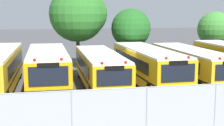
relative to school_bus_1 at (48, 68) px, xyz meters
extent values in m
plane|color=#424244|center=(5.29, 0.17, -1.44)|extent=(160.00, 160.00, 0.00)
cube|color=black|center=(-2.06, 0.41, 0.35)|extent=(0.18, 8.75, 0.79)
cylinder|color=black|center=(-2.29, -4.09, -0.94)|extent=(0.30, 1.00, 1.00)
cylinder|color=black|center=(-2.17, 3.93, -0.94)|extent=(0.30, 1.00, 1.00)
cube|color=#EAA80C|center=(0.00, 0.03, -0.02)|extent=(2.56, 9.87, 2.15)
cube|color=white|center=(0.00, 0.03, 1.11)|extent=(2.51, 9.67, 0.12)
cube|color=black|center=(0.02, -4.97, -0.91)|extent=(2.58, 0.17, 0.36)
cube|color=black|center=(0.02, -4.92, 0.37)|extent=(2.07, 0.07, 1.03)
cube|color=black|center=(1.28, 0.33, 0.32)|extent=(0.07, 7.69, 0.77)
cube|color=black|center=(-1.28, 0.32, 0.32)|extent=(0.07, 7.69, 0.77)
cube|color=black|center=(0.00, 0.03, -0.45)|extent=(2.59, 9.97, 0.10)
sphere|color=red|center=(0.71, -4.75, 1.21)|extent=(0.18, 0.18, 0.18)
sphere|color=red|center=(-0.68, -4.76, 1.21)|extent=(0.18, 0.18, 0.18)
cube|color=black|center=(0.02, -4.93, 0.95)|extent=(1.14, 0.08, 0.24)
cylinder|color=black|center=(1.14, -3.50, -0.94)|extent=(0.28, 1.00, 1.00)
cylinder|color=black|center=(-1.11, -3.51, -0.94)|extent=(0.28, 1.00, 1.00)
cylinder|color=black|center=(1.11, 3.16, -0.94)|extent=(0.28, 1.00, 1.00)
cylinder|color=black|center=(-1.13, 3.15, -0.94)|extent=(0.28, 1.00, 1.00)
cube|color=yellow|center=(3.53, 0.02, -0.14)|extent=(2.41, 10.22, 1.90)
cube|color=white|center=(3.53, 0.02, 0.87)|extent=(2.36, 10.02, 0.12)
cube|color=black|center=(3.51, -5.15, -0.91)|extent=(2.43, 0.17, 0.36)
cube|color=black|center=(3.51, -5.10, 0.20)|extent=(1.95, 0.07, 0.91)
cube|color=black|center=(4.74, 0.32, 0.16)|extent=(0.07, 7.97, 0.68)
cube|color=black|center=(2.32, 0.33, 0.16)|extent=(0.07, 7.97, 0.68)
cube|color=black|center=(3.53, 0.02, -0.52)|extent=(2.44, 10.32, 0.10)
sphere|color=red|center=(4.17, -4.94, 0.97)|extent=(0.18, 0.18, 0.18)
sphere|color=red|center=(2.86, -4.93, 0.97)|extent=(0.18, 0.18, 0.18)
cube|color=black|center=(3.51, -5.11, 0.71)|extent=(1.07, 0.08, 0.24)
cylinder|color=black|center=(4.57, -3.69, -0.94)|extent=(0.28, 1.00, 1.00)
cylinder|color=black|center=(2.47, -3.68, -0.94)|extent=(0.28, 1.00, 1.00)
cylinder|color=black|center=(4.59, 3.33, -0.94)|extent=(0.28, 1.00, 1.00)
cylinder|color=black|center=(2.49, 3.33, -0.94)|extent=(0.28, 1.00, 1.00)
cube|color=yellow|center=(7.01, 0.16, -0.05)|extent=(2.68, 10.75, 2.09)
cube|color=white|center=(7.01, 0.16, 1.06)|extent=(2.62, 10.54, 0.12)
cube|color=black|center=(7.13, -5.26, -0.91)|extent=(2.49, 0.22, 0.36)
cube|color=black|center=(7.13, -5.21, 0.33)|extent=(2.00, 0.10, 1.01)
cube|color=black|center=(8.24, 0.49, 0.29)|extent=(0.23, 8.35, 0.75)
cube|color=black|center=(5.76, 0.43, 0.29)|extent=(0.23, 8.35, 0.75)
cube|color=black|center=(7.01, 0.16, -0.47)|extent=(2.70, 10.86, 0.10)
sphere|color=red|center=(7.79, -5.02, 1.16)|extent=(0.18, 0.18, 0.18)
sphere|color=red|center=(6.45, -5.05, 1.16)|extent=(0.18, 0.18, 0.18)
cube|color=black|center=(7.13, -5.22, 0.90)|extent=(1.10, 0.10, 0.24)
cylinder|color=black|center=(8.17, -3.76, -0.94)|extent=(0.30, 1.01, 1.00)
cylinder|color=black|center=(6.02, -3.81, -0.94)|extent=(0.30, 1.01, 1.00)
cylinder|color=black|center=(8.00, 3.73, -0.94)|extent=(0.30, 1.01, 1.00)
cylinder|color=black|center=(5.85, 3.69, -0.94)|extent=(0.30, 1.01, 1.00)
cube|color=yellow|center=(10.43, 0.31, -0.12)|extent=(2.59, 10.69, 1.95)
cube|color=white|center=(10.43, 0.31, 0.92)|extent=(2.54, 10.48, 0.12)
cube|color=black|center=(11.68, 0.62, 0.20)|extent=(0.13, 8.32, 0.70)
cube|color=black|center=(9.17, 0.59, 0.20)|extent=(0.13, 8.32, 0.70)
cube|color=black|center=(10.43, 0.31, -0.51)|extent=(2.61, 10.80, 0.10)
sphere|color=red|center=(9.80, -4.88, 1.02)|extent=(0.18, 0.18, 0.18)
cylinder|color=black|center=(9.37, -3.64, -0.94)|extent=(0.29, 1.00, 1.00)
cylinder|color=black|center=(11.49, 3.85, -0.94)|extent=(0.29, 1.00, 1.00)
cylinder|color=black|center=(9.29, 3.83, -0.94)|extent=(0.29, 1.00, 1.00)
cube|color=black|center=(12.82, 0.21, 0.35)|extent=(0.16, 7.93, 0.79)
cylinder|color=black|center=(12.94, 3.19, -0.94)|extent=(0.29, 1.00, 1.00)
cylinder|color=#4C3823|center=(2.81, 7.96, 0.09)|extent=(0.33, 0.33, 3.07)
sphere|color=#286623|center=(2.81, 7.96, 3.54)|extent=(5.10, 5.10, 5.10)
sphere|color=#286623|center=(3.58, 7.98, 3.53)|extent=(3.91, 3.91, 3.91)
cylinder|color=#4C3823|center=(7.63, 7.26, -0.30)|extent=(0.35, 0.35, 2.29)
sphere|color=#1E561E|center=(7.63, 7.26, 2.21)|extent=(3.63, 3.63, 3.63)
sphere|color=#1E561E|center=(7.31, 6.87, 2.50)|extent=(2.02, 2.02, 2.02)
cylinder|color=#4C3823|center=(16.70, 8.40, -0.40)|extent=(0.35, 0.35, 2.08)
sphere|color=#387A2D|center=(16.70, 8.40, 1.98)|extent=(3.57, 3.57, 3.57)
sphere|color=#387A2D|center=(16.54, 8.76, 2.19)|extent=(2.46, 2.46, 2.46)
cylinder|color=#9EA0A3|center=(0.88, -9.30, -0.42)|extent=(0.07, 0.07, 2.05)
cylinder|color=#9EA0A3|center=(4.03, -9.30, -0.42)|extent=(0.07, 0.07, 2.05)
cylinder|color=#9EA0A3|center=(7.18, -9.30, -0.42)|extent=(0.07, 0.07, 2.05)
cube|color=#ADB2B7|center=(5.61, -9.30, -0.42)|extent=(22.07, 0.02, 2.01)
cylinder|color=#9EA0A3|center=(5.61, -9.30, 0.58)|extent=(22.07, 0.04, 0.04)
cone|color=#EA5914|center=(7.75, -7.53, -1.15)|extent=(0.44, 0.44, 0.58)
camera|label=1|loc=(-0.07, -22.22, 3.69)|focal=52.95mm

